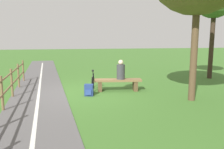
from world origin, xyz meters
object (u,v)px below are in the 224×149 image
(bench, at_px, (118,83))
(bicycle, at_px, (93,82))
(person_seated, at_px, (121,71))
(backpack, at_px, (89,90))

(bench, distance_m, bicycle, 1.02)
(bench, distance_m, person_seated, 0.50)
(backpack, bearing_deg, person_seated, -157.43)
(person_seated, height_order, backpack, person_seated)
(person_seated, distance_m, bicycle, 1.24)
(bench, bearing_deg, bicycle, -6.58)
(person_seated, distance_m, backpack, 1.60)
(person_seated, bearing_deg, bench, -0.00)
(person_seated, bearing_deg, bicycle, -5.86)
(backpack, bearing_deg, bench, -154.74)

